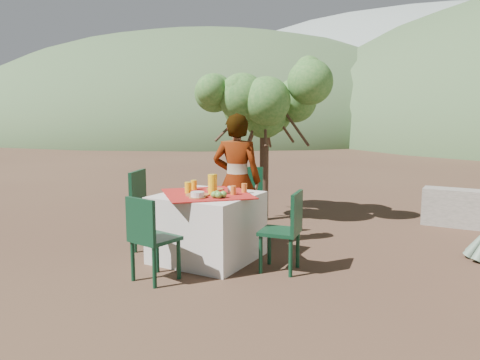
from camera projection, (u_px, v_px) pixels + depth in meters
The scene contains 21 objects.
ground at pixel (163, 261), 5.28m from camera, with size 160.00×160.00×0.00m, color #3A241A.
table at pixel (208, 226), 5.32m from camera, with size 1.30×1.30×0.76m.
chair_far at pixel (245, 199), 6.23m from camera, with size 0.54×0.54×0.94m.
chair_near at pixel (149, 235), 4.57m from camera, with size 0.46×0.46×0.86m.
chair_left at pixel (147, 206), 5.69m from camera, with size 0.56×0.56×0.97m.
chair_right at pixel (287, 227), 4.88m from camera, with size 0.45×0.45×0.85m.
person at pixel (237, 181), 5.78m from camera, with size 0.60×0.40×1.66m, color #8C6651.
shrub_tree at pixel (270, 111), 7.10m from camera, with size 1.82×1.78×2.14m.
hill_near_left at pixel (214, 132), 39.88m from camera, with size 40.00×40.00×16.00m, color #3D5731.
hill_far_center at pixel (424, 128), 52.31m from camera, with size 60.00×60.00×24.00m, color slate.
plate_far at pixel (215, 189), 5.50m from camera, with size 0.20×0.20×0.01m, color brown.
plate_near at pixel (197, 195), 5.12m from camera, with size 0.26×0.26×0.01m, color brown.
glass_far at pixel (194, 185), 5.50m from camera, with size 0.07×0.07×0.11m, color #FCB40F.
glass_near at pixel (188, 188), 5.27m from camera, with size 0.08×0.08×0.12m, color #FCB40F.
juice_pitcher at pixel (213, 184), 5.17m from camera, with size 0.10×0.10×0.22m, color #FCB40F.
bowl_plate at pixel (198, 197), 4.98m from camera, with size 0.18×0.18×0.01m, color brown.
white_bowl at pixel (198, 194), 4.97m from camera, with size 0.15×0.15×0.05m, color silver.
jar_left at pixel (233, 190), 5.17m from camera, with size 0.06×0.06×0.10m, color orange.
jar_right at pixel (244, 188), 5.32m from camera, with size 0.06×0.06×0.10m, color orange.
napkin_holder at pixel (231, 190), 5.25m from camera, with size 0.06×0.04×0.08m, color silver.
fruit_cluster at pixel (218, 194), 4.97m from camera, with size 0.15×0.14×0.07m.
Camera 1 is at (3.21, -4.05, 1.66)m, focal length 35.00 mm.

